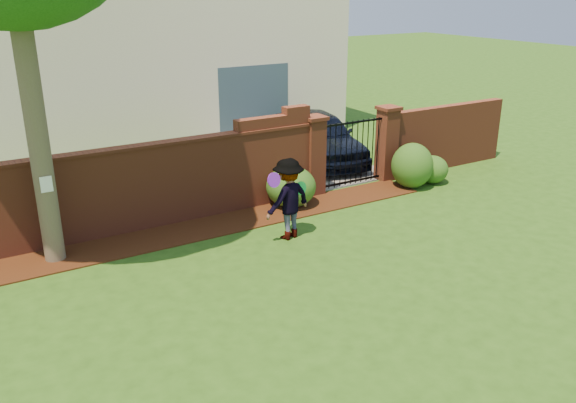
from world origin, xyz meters
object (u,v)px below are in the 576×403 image
car (322,138)px  frisbee_green (301,188)px  man (289,199)px  frisbee_purple (274,180)px

car → frisbee_green: 5.13m
man → frisbee_green: size_ratio=6.03×
frisbee_purple → frisbee_green: 0.81m
car → man: bearing=-120.5°
car → man: 5.32m
car → frisbee_green: (-3.21, -3.99, 0.28)m
man → frisbee_green: man is taller
car → frisbee_green: car is taller
frisbee_green → man: bearing=-175.2°
frisbee_purple → frisbee_green: (0.71, 0.19, -0.34)m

